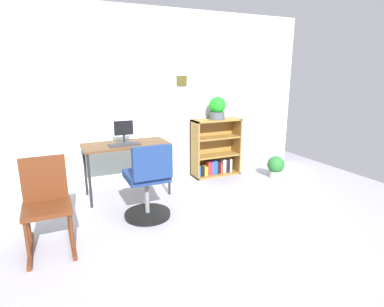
# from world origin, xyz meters

# --- Properties ---
(ground_plane) EXTENTS (6.24, 6.24, 0.00)m
(ground_plane) POSITION_xyz_m (0.00, 0.00, 0.00)
(ground_plane) COLOR #94909C
(wall_back) EXTENTS (5.20, 0.12, 2.47)m
(wall_back) POSITION_xyz_m (0.00, 2.15, 1.24)
(wall_back) COLOR silver
(wall_back) RESTS_ON ground_plane
(desk) EXTENTS (1.09, 0.52, 0.71)m
(desk) POSITION_xyz_m (-0.44, 1.66, 0.65)
(desk) COLOR #54361E
(desk) RESTS_ON ground_plane
(monitor) EXTENTS (0.25, 0.18, 0.29)m
(monitor) POSITION_xyz_m (-0.45, 1.71, 0.85)
(monitor) COLOR #262628
(monitor) RESTS_ON desk
(keyboard) EXTENTS (0.38, 0.14, 0.02)m
(keyboard) POSITION_xyz_m (-0.47, 1.58, 0.72)
(keyboard) COLOR #2C2C33
(keyboard) RESTS_ON desk
(office_chair) EXTENTS (0.52, 0.55, 0.88)m
(office_chair) POSITION_xyz_m (-0.40, 0.86, 0.38)
(office_chair) COLOR black
(office_chair) RESTS_ON ground_plane
(rocking_chair) EXTENTS (0.42, 0.64, 0.85)m
(rocking_chair) POSITION_xyz_m (-1.41, 0.72, 0.43)
(rocking_chair) COLOR #552712
(rocking_chair) RESTS_ON ground_plane
(bookshelf_low) EXTENTS (0.76, 0.30, 0.90)m
(bookshelf_low) POSITION_xyz_m (1.04, 1.95, 0.39)
(bookshelf_low) COLOR olive
(bookshelf_low) RESTS_ON ground_plane
(potted_plant_on_shelf) EXTENTS (0.26, 0.26, 0.35)m
(potted_plant_on_shelf) POSITION_xyz_m (1.04, 1.90, 1.07)
(potted_plant_on_shelf) COLOR #474C51
(potted_plant_on_shelf) RESTS_ON bookshelf_low
(potted_plant_floor) EXTENTS (0.26, 0.26, 0.35)m
(potted_plant_floor) POSITION_xyz_m (1.82, 1.40, 0.19)
(potted_plant_floor) COLOR #B7B2A8
(potted_plant_floor) RESTS_ON ground_plane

